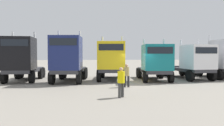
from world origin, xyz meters
name	(u,v)px	position (x,y,z in m)	size (l,w,h in m)	color
ground	(137,83)	(0.00, 0.00, 0.00)	(200.00, 200.00, 0.00)	gray
semi_truck_black	(22,59)	(-9.84, 2.27, 2.02)	(2.56, 5.83, 4.49)	#333338
semi_truck_navy	(68,59)	(-5.75, 1.23, 2.04)	(3.19, 6.13, 4.52)	#333338
semi_truck_yellow	(112,61)	(-1.80, 2.27, 1.87)	(3.45, 6.24, 4.17)	#333338
semi_truck_teal	(155,62)	(2.06, 1.28, 1.74)	(3.22, 6.02, 3.89)	#333338
semi_truck_white	(193,62)	(6.09, 1.94, 1.74)	(2.92, 6.54, 3.91)	#333338
semi_truck_silver	(223,59)	(9.50, 2.32, 2.03)	(2.60, 5.96, 4.46)	#333338
visitor_in_hivis	(121,80)	(-2.31, -5.58, 0.97)	(0.57, 0.57, 1.68)	#3C3C3C
visitor_with_camera	(127,74)	(-1.24, -1.86, 0.99)	(0.49, 0.49, 1.71)	#292929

